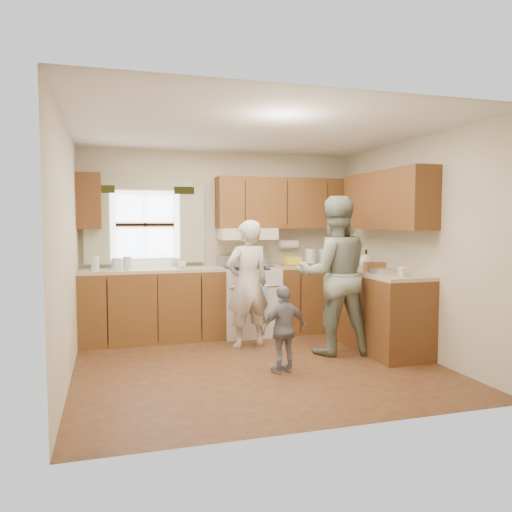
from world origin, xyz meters
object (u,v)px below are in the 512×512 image
object	(u,v)px
child	(284,329)
woman_left	(248,284)
stove	(249,301)
woman_right	(334,275)

from	to	relation	value
child	woman_left	bearing A→B (deg)	-99.16
stove	child	world-z (taller)	stove
woman_left	child	size ratio (longest dim) A/B	1.74
woman_left	child	bearing A→B (deg)	84.02
woman_left	child	world-z (taller)	woman_left
stove	woman_left	size ratio (longest dim) A/B	0.69
woman_left	child	xyz separation A→B (m)	(0.08, -1.11, -0.33)
woman_left	woman_right	size ratio (longest dim) A/B	0.85
stove	child	bearing A→B (deg)	-93.76
stove	child	xyz separation A→B (m)	(-0.12, -1.76, -0.02)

